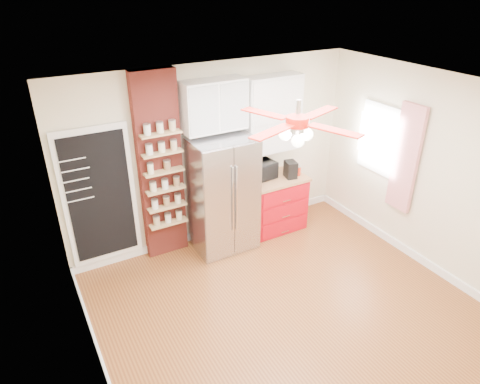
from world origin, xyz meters
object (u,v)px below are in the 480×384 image
fridge (222,194)px  ceiling_fan (297,122)px  red_cabinet (275,203)px  coffee_maker (291,169)px  pantry_jar_oats (151,169)px  canister_left (298,171)px  toaster_oven (260,171)px

fridge → ceiling_fan: 2.25m
red_cabinet → ceiling_fan: size_ratio=0.67×
fridge → coffee_maker: size_ratio=6.62×
fridge → red_cabinet: 1.06m
coffee_maker → fridge: bearing=-170.7°
ceiling_fan → pantry_jar_oats: ceiling_fan is taller
coffee_maker → pantry_jar_oats: pantry_jar_oats is taller
red_cabinet → coffee_maker: size_ratio=3.56×
fridge → canister_left: (1.33, -0.03, 0.10)m
canister_left → pantry_jar_oats: bearing=175.9°
fridge → toaster_oven: fridge is taller
canister_left → toaster_oven: bearing=163.7°
fridge → coffee_maker: 1.19m
ceiling_fan → fridge: bearing=91.8°
fridge → toaster_oven: size_ratio=3.65×
red_cabinet → toaster_oven: 0.63m
fridge → red_cabinet: size_ratio=1.86×
toaster_oven → pantry_jar_oats: (-1.72, -0.01, 0.41)m
fridge → pantry_jar_oats: 1.14m
toaster_oven → pantry_jar_oats: size_ratio=3.38×
toaster_oven → coffee_maker: bearing=-29.6°
red_cabinet → ceiling_fan: ceiling_fan is taller
toaster_oven → canister_left: bearing=-22.7°
ceiling_fan → toaster_oven: (0.68, 1.77, -1.39)m
ceiling_fan → coffee_maker: size_ratio=5.30×
toaster_oven → coffee_maker: same height
fridge → ceiling_fan: (0.05, -1.63, 1.55)m
ceiling_fan → canister_left: bearing=51.5°
fridge → coffee_maker: fridge is taller
toaster_oven → canister_left: 0.62m
pantry_jar_oats → canister_left: bearing=-4.1°
fridge → canister_left: 1.33m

